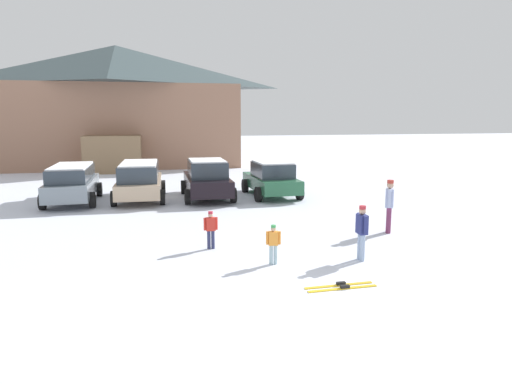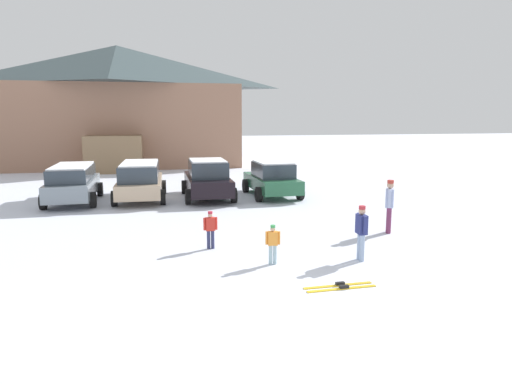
{
  "view_description": "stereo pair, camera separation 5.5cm",
  "coord_description": "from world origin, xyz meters",
  "px_view_note": "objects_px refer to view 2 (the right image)",
  "views": [
    {
      "loc": [
        -2.71,
        -7.4,
        3.59
      ],
      "look_at": [
        0.49,
        6.41,
        1.25
      ],
      "focal_mm": 32.0,
      "sensor_mm": 36.0,
      "label": 1
    },
    {
      "loc": [
        -2.66,
        -7.41,
        3.59
      ],
      "look_at": [
        0.49,
        6.41,
        1.25
      ],
      "focal_mm": 32.0,
      "sensor_mm": 36.0,
      "label": 2
    }
  ],
  "objects_px": {
    "skier_child_in_red_jacket": "(210,228)",
    "skier_adult_in_blue_parka": "(390,203)",
    "ski_lodge": "(119,105)",
    "parked_beige_suv": "(140,179)",
    "parked_black_sedan": "(208,179)",
    "skier_teen_in_navy_coat": "(361,230)",
    "parked_grey_wagon": "(73,182)",
    "pair_of_skis": "(340,287)",
    "parked_green_coupe": "(272,179)",
    "skier_child_in_orange_jacket": "(273,242)"
  },
  "relations": [
    {
      "from": "skier_adult_in_blue_parka",
      "to": "skier_teen_in_navy_coat",
      "type": "bearing_deg",
      "value": -131.24
    },
    {
      "from": "parked_green_coupe",
      "to": "skier_adult_in_blue_parka",
      "type": "xyz_separation_m",
      "value": [
        1.85,
        -7.3,
        0.13
      ]
    },
    {
      "from": "ski_lodge",
      "to": "parked_beige_suv",
      "type": "distance_m",
      "value": 16.85
    },
    {
      "from": "parked_black_sedan",
      "to": "parked_beige_suv",
      "type": "bearing_deg",
      "value": 174.15
    },
    {
      "from": "parked_beige_suv",
      "to": "parked_green_coupe",
      "type": "xyz_separation_m",
      "value": [
        5.84,
        -0.41,
        -0.08
      ]
    },
    {
      "from": "skier_adult_in_blue_parka",
      "to": "skier_teen_in_navy_coat",
      "type": "relative_size",
      "value": 1.19
    },
    {
      "from": "skier_child_in_red_jacket",
      "to": "pair_of_skis",
      "type": "height_order",
      "value": "skier_child_in_red_jacket"
    },
    {
      "from": "parked_grey_wagon",
      "to": "skier_adult_in_blue_parka",
      "type": "height_order",
      "value": "skier_adult_in_blue_parka"
    },
    {
      "from": "pair_of_skis",
      "to": "skier_child_in_orange_jacket",
      "type": "bearing_deg",
      "value": 118.73
    },
    {
      "from": "parked_grey_wagon",
      "to": "pair_of_skis",
      "type": "distance_m",
      "value": 13.68
    },
    {
      "from": "ski_lodge",
      "to": "parked_green_coupe",
      "type": "xyz_separation_m",
      "value": [
        7.63,
        -16.78,
        -3.69
      ]
    },
    {
      "from": "parked_green_coupe",
      "to": "skier_child_in_red_jacket",
      "type": "distance_m",
      "value": 8.7
    },
    {
      "from": "parked_beige_suv",
      "to": "skier_child_in_red_jacket",
      "type": "xyz_separation_m",
      "value": [
        2.03,
        -8.23,
        -0.3
      ]
    },
    {
      "from": "skier_child_in_red_jacket",
      "to": "pair_of_skis",
      "type": "relative_size",
      "value": 0.67
    },
    {
      "from": "skier_child_in_red_jacket",
      "to": "skier_adult_in_blue_parka",
      "type": "xyz_separation_m",
      "value": [
        5.66,
        0.52,
        0.35
      ]
    },
    {
      "from": "parked_black_sedan",
      "to": "parked_green_coupe",
      "type": "distance_m",
      "value": 2.94
    },
    {
      "from": "skier_adult_in_blue_parka",
      "to": "skier_teen_in_navy_coat",
      "type": "xyz_separation_m",
      "value": [
        -2.09,
        -2.39,
        -0.15
      ]
    },
    {
      "from": "ski_lodge",
      "to": "parked_grey_wagon",
      "type": "distance_m",
      "value": 16.87
    },
    {
      "from": "skier_child_in_orange_jacket",
      "to": "pair_of_skis",
      "type": "height_order",
      "value": "skier_child_in_orange_jacket"
    },
    {
      "from": "parked_green_coupe",
      "to": "skier_teen_in_navy_coat",
      "type": "xyz_separation_m",
      "value": [
        -0.25,
        -9.68,
        -0.02
      ]
    },
    {
      "from": "skier_adult_in_blue_parka",
      "to": "skier_child_in_orange_jacket",
      "type": "bearing_deg",
      "value": -153.18
    },
    {
      "from": "parked_grey_wagon",
      "to": "skier_teen_in_navy_coat",
      "type": "bearing_deg",
      "value": -50.16
    },
    {
      "from": "parked_grey_wagon",
      "to": "parked_green_coupe",
      "type": "bearing_deg",
      "value": -2.23
    },
    {
      "from": "parked_beige_suv",
      "to": "skier_teen_in_navy_coat",
      "type": "relative_size",
      "value": 3.32
    },
    {
      "from": "skier_adult_in_blue_parka",
      "to": "parked_black_sedan",
      "type": "bearing_deg",
      "value": 122.83
    },
    {
      "from": "skier_child_in_orange_jacket",
      "to": "parked_green_coupe",
      "type": "bearing_deg",
      "value": 75.28
    },
    {
      "from": "ski_lodge",
      "to": "parked_green_coupe",
      "type": "height_order",
      "value": "ski_lodge"
    },
    {
      "from": "parked_green_coupe",
      "to": "skier_adult_in_blue_parka",
      "type": "bearing_deg",
      "value": -75.8
    },
    {
      "from": "skier_child_in_red_jacket",
      "to": "skier_teen_in_navy_coat",
      "type": "bearing_deg",
      "value": -27.68
    },
    {
      "from": "parked_grey_wagon",
      "to": "skier_teen_in_navy_coat",
      "type": "distance_m",
      "value": 13.05
    },
    {
      "from": "parked_beige_suv",
      "to": "skier_teen_in_navy_coat",
      "type": "height_order",
      "value": "parked_beige_suv"
    },
    {
      "from": "parked_grey_wagon",
      "to": "parked_black_sedan",
      "type": "relative_size",
      "value": 1.0
    },
    {
      "from": "skier_child_in_red_jacket",
      "to": "parked_black_sedan",
      "type": "bearing_deg",
      "value": 83.68
    },
    {
      "from": "ski_lodge",
      "to": "skier_child_in_orange_jacket",
      "type": "height_order",
      "value": "ski_lodge"
    },
    {
      "from": "parked_beige_suv",
      "to": "skier_adult_in_blue_parka",
      "type": "distance_m",
      "value": 10.89
    },
    {
      "from": "skier_adult_in_blue_parka",
      "to": "parked_green_coupe",
      "type": "bearing_deg",
      "value": 104.2
    },
    {
      "from": "skier_teen_in_navy_coat",
      "to": "pair_of_skis",
      "type": "xyz_separation_m",
      "value": [
        -1.24,
        -1.64,
        -0.77
      ]
    },
    {
      "from": "parked_grey_wagon",
      "to": "skier_adult_in_blue_parka",
      "type": "distance_m",
      "value": 12.94
    },
    {
      "from": "parked_black_sedan",
      "to": "skier_teen_in_navy_coat",
      "type": "xyz_separation_m",
      "value": [
        2.69,
        -9.8,
        -0.07
      ]
    },
    {
      "from": "parked_grey_wagon",
      "to": "skier_child_in_red_jacket",
      "type": "height_order",
      "value": "parked_grey_wagon"
    },
    {
      "from": "parked_grey_wagon",
      "to": "skier_child_in_red_jacket",
      "type": "bearing_deg",
      "value": -59.53
    },
    {
      "from": "ski_lodge",
      "to": "pair_of_skis",
      "type": "xyz_separation_m",
      "value": [
        6.14,
        -28.1,
        -4.48
      ]
    },
    {
      "from": "ski_lodge",
      "to": "parked_black_sedan",
      "type": "distance_m",
      "value": 17.69
    },
    {
      "from": "parked_black_sedan",
      "to": "skier_adult_in_blue_parka",
      "type": "height_order",
      "value": "parked_black_sedan"
    },
    {
      "from": "ski_lodge",
      "to": "pair_of_skis",
      "type": "relative_size",
      "value": 11.56
    },
    {
      "from": "parked_black_sedan",
      "to": "skier_child_in_red_jacket",
      "type": "bearing_deg",
      "value": -96.32
    },
    {
      "from": "parked_grey_wagon",
      "to": "pair_of_skis",
      "type": "height_order",
      "value": "parked_grey_wagon"
    },
    {
      "from": "parked_black_sedan",
      "to": "parked_grey_wagon",
      "type": "bearing_deg",
      "value": 177.78
    },
    {
      "from": "skier_child_in_orange_jacket",
      "to": "skier_teen_in_navy_coat",
      "type": "relative_size",
      "value": 0.7
    },
    {
      "from": "skier_child_in_red_jacket",
      "to": "ski_lodge",
      "type": "bearing_deg",
      "value": 98.81
    }
  ]
}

